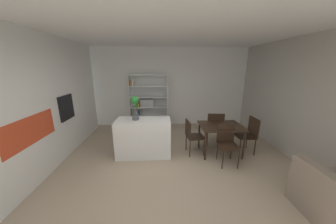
{
  "coord_description": "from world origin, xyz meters",
  "views": [
    {
      "loc": [
        -0.06,
        -2.97,
        2.16
      ],
      "look_at": [
        0.11,
        0.97,
        1.08
      ],
      "focal_mm": 17.84,
      "sensor_mm": 36.0,
      "label": 1
    }
  ],
  "objects_px": {
    "kitchen_island": "(144,137)",
    "open_bookshelf": "(147,103)",
    "dining_chair_window_side": "(249,132)",
    "dining_chair_island_side": "(192,134)",
    "built_in_oven": "(66,107)",
    "potted_plant_on_island": "(135,106)",
    "dining_table": "(221,128)",
    "dining_chair_near": "(227,141)",
    "dining_chair_far": "(215,126)"
  },
  "relations": [
    {
      "from": "kitchen_island",
      "to": "dining_chair_near",
      "type": "distance_m",
      "value": 1.98
    },
    {
      "from": "dining_chair_window_side",
      "to": "potted_plant_on_island",
      "type": "bearing_deg",
      "value": -91.46
    },
    {
      "from": "built_in_oven",
      "to": "kitchen_island",
      "type": "distance_m",
      "value": 2.01
    },
    {
      "from": "kitchen_island",
      "to": "dining_table",
      "type": "relative_size",
      "value": 1.27
    },
    {
      "from": "dining_chair_window_side",
      "to": "dining_table",
      "type": "bearing_deg",
      "value": -91.1
    },
    {
      "from": "built_in_oven",
      "to": "dining_chair_island_side",
      "type": "bearing_deg",
      "value": -3.55
    },
    {
      "from": "kitchen_island",
      "to": "dining_table",
      "type": "bearing_deg",
      "value": 0.18
    },
    {
      "from": "dining_chair_window_side",
      "to": "dining_chair_far",
      "type": "bearing_deg",
      "value": -120.83
    },
    {
      "from": "kitchen_island",
      "to": "dining_chair_window_side",
      "type": "height_order",
      "value": "dining_chair_window_side"
    },
    {
      "from": "dining_table",
      "to": "dining_chair_window_side",
      "type": "height_order",
      "value": "dining_chair_window_side"
    },
    {
      "from": "built_in_oven",
      "to": "potted_plant_on_island",
      "type": "xyz_separation_m",
      "value": [
        1.68,
        -0.17,
        0.07
      ]
    },
    {
      "from": "potted_plant_on_island",
      "to": "dining_chair_window_side",
      "type": "bearing_deg",
      "value": -0.18
    },
    {
      "from": "built_in_oven",
      "to": "dining_chair_near",
      "type": "xyz_separation_m",
      "value": [
        3.8,
        -0.61,
        -0.68
      ]
    },
    {
      "from": "kitchen_island",
      "to": "dining_chair_near",
      "type": "xyz_separation_m",
      "value": [
        1.93,
        -0.43,
        0.07
      ]
    },
    {
      "from": "potted_plant_on_island",
      "to": "dining_chair_window_side",
      "type": "relative_size",
      "value": 0.62
    },
    {
      "from": "kitchen_island",
      "to": "potted_plant_on_island",
      "type": "xyz_separation_m",
      "value": [
        -0.18,
        0.02,
        0.81
      ]
    },
    {
      "from": "kitchen_island",
      "to": "dining_chair_island_side",
      "type": "relative_size",
      "value": 1.5
    },
    {
      "from": "potted_plant_on_island",
      "to": "dining_chair_far",
      "type": "distance_m",
      "value": 2.26
    },
    {
      "from": "kitchen_island",
      "to": "dining_chair_island_side",
      "type": "height_order",
      "value": "kitchen_island"
    },
    {
      "from": "open_bookshelf",
      "to": "built_in_oven",
      "type": "bearing_deg",
      "value": -134.82
    },
    {
      "from": "open_bookshelf",
      "to": "dining_chair_island_side",
      "type": "height_order",
      "value": "open_bookshelf"
    },
    {
      "from": "potted_plant_on_island",
      "to": "open_bookshelf",
      "type": "distance_m",
      "value": 2.01
    },
    {
      "from": "built_in_oven",
      "to": "open_bookshelf",
      "type": "height_order",
      "value": "open_bookshelf"
    },
    {
      "from": "kitchen_island",
      "to": "dining_chair_near",
      "type": "bearing_deg",
      "value": -12.47
    },
    {
      "from": "dining_chair_far",
      "to": "open_bookshelf",
      "type": "bearing_deg",
      "value": -31.08
    },
    {
      "from": "dining_chair_window_side",
      "to": "built_in_oven",
      "type": "bearing_deg",
      "value": -93.52
    },
    {
      "from": "potted_plant_on_island",
      "to": "open_bookshelf",
      "type": "bearing_deg",
      "value": 86.72
    },
    {
      "from": "built_in_oven",
      "to": "kitchen_island",
      "type": "relative_size",
      "value": 0.45
    },
    {
      "from": "built_in_oven",
      "to": "potted_plant_on_island",
      "type": "height_order",
      "value": "built_in_oven"
    },
    {
      "from": "dining_chair_island_side",
      "to": "dining_chair_near",
      "type": "distance_m",
      "value": 0.84
    },
    {
      "from": "kitchen_island",
      "to": "open_bookshelf",
      "type": "bearing_deg",
      "value": 91.91
    },
    {
      "from": "dining_table",
      "to": "dining_chair_near",
      "type": "xyz_separation_m",
      "value": [
        0.0,
        -0.43,
        -0.14
      ]
    },
    {
      "from": "dining_chair_near",
      "to": "built_in_oven",
      "type": "bearing_deg",
      "value": 171.6
    },
    {
      "from": "built_in_oven",
      "to": "dining_table",
      "type": "bearing_deg",
      "value": -2.71
    },
    {
      "from": "open_bookshelf",
      "to": "dining_chair_island_side",
      "type": "distance_m",
      "value": 2.4
    },
    {
      "from": "dining_table",
      "to": "dining_chair_near",
      "type": "relative_size",
      "value": 1.18
    },
    {
      "from": "dining_table",
      "to": "dining_chair_near",
      "type": "bearing_deg",
      "value": -89.83
    },
    {
      "from": "dining_chair_far",
      "to": "potted_plant_on_island",
      "type": "bearing_deg",
      "value": 18.29
    },
    {
      "from": "open_bookshelf",
      "to": "dining_table",
      "type": "relative_size",
      "value": 1.84
    },
    {
      "from": "dining_table",
      "to": "dining_chair_island_side",
      "type": "bearing_deg",
      "value": -179.2
    },
    {
      "from": "dining_table",
      "to": "dining_chair_far",
      "type": "height_order",
      "value": "dining_chair_far"
    },
    {
      "from": "open_bookshelf",
      "to": "dining_chair_window_side",
      "type": "distance_m",
      "value": 3.4
    },
    {
      "from": "built_in_oven",
      "to": "kitchen_island",
      "type": "height_order",
      "value": "built_in_oven"
    },
    {
      "from": "built_in_oven",
      "to": "dining_table",
      "type": "height_order",
      "value": "built_in_oven"
    },
    {
      "from": "dining_chair_far",
      "to": "dining_chair_near",
      "type": "bearing_deg",
      "value": 97.96
    },
    {
      "from": "dining_chair_near",
      "to": "potted_plant_on_island",
      "type": "bearing_deg",
      "value": 168.9
    },
    {
      "from": "dining_chair_island_side",
      "to": "dining_chair_near",
      "type": "height_order",
      "value": "same"
    },
    {
      "from": "dining_chair_window_side",
      "to": "dining_chair_far",
      "type": "xyz_separation_m",
      "value": [
        -0.75,
        0.43,
        0.02
      ]
    },
    {
      "from": "open_bookshelf",
      "to": "dining_chair_window_side",
      "type": "relative_size",
      "value": 2.05
    },
    {
      "from": "dining_chair_near",
      "to": "dining_chair_island_side",
      "type": "bearing_deg",
      "value": 150.67
    }
  ]
}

